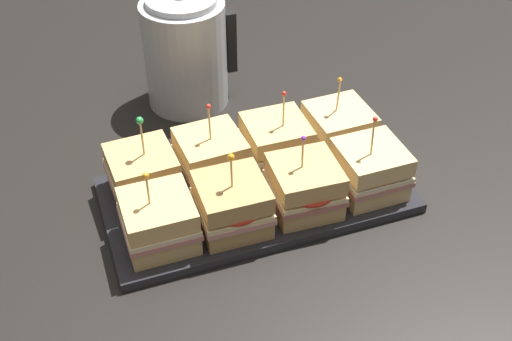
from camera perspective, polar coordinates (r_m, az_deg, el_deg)
ground_plane at (r=1.11m, az=0.00°, el=-2.50°), size 6.00×6.00×0.00m
serving_platter at (r=1.10m, az=0.00°, el=-2.15°), size 0.52×0.26×0.02m
sandwich_front_far_left at (r=1.00m, az=-8.64°, el=-4.48°), size 0.11×0.11×0.14m
sandwich_front_center_left at (r=1.01m, az=-2.13°, el=-3.07°), size 0.11×0.11×0.15m
sandwich_front_center_right at (r=1.04m, az=4.34°, el=-1.47°), size 0.12×0.12×0.15m
sandwich_front_far_right at (r=1.09m, az=10.09°, el=0.07°), size 0.11×0.11×0.16m
sandwich_back_far_left at (r=1.09m, az=-10.03°, el=-0.25°), size 0.12×0.12×0.16m
sandwich_back_center_left at (r=1.10m, az=-4.03°, el=1.15°), size 0.12×0.12×0.15m
sandwich_back_center_right at (r=1.13m, az=1.81°, el=2.47°), size 0.11×0.11×0.15m
sandwich_back_far_right at (r=1.17m, az=7.35°, el=3.57°), size 0.11×0.11×0.15m
kettle_steel at (r=1.30m, az=-6.26°, el=10.41°), size 0.19×0.17×0.25m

